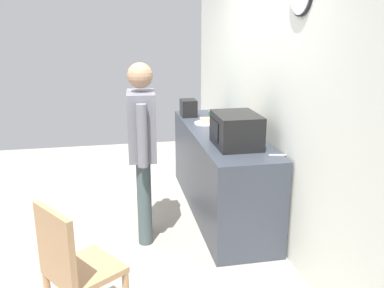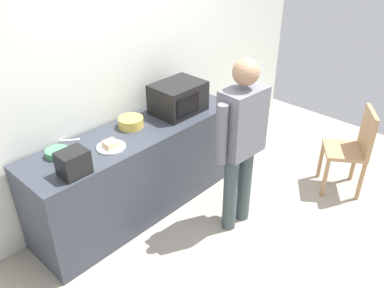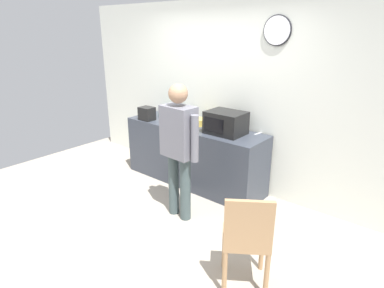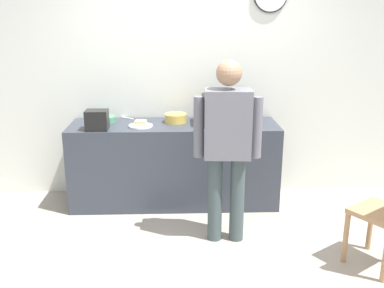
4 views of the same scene
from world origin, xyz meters
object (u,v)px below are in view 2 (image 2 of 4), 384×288
Objects in this scene: salad_bowl at (57,153)px; spoon_utensil at (70,140)px; person_standing at (241,136)px; fork_utensil at (183,93)px; wooden_chair at (353,147)px; microwave at (178,98)px; sandwich_plate at (111,146)px; toaster at (73,163)px; cereal_bowl at (131,122)px.

salad_bowl reaches higher than spoon_utensil.
spoon_utensil is (0.21, 0.14, -0.03)m from salad_bowl.
person_standing is (1.19, -0.98, 0.04)m from salad_bowl.
fork_utensil is 0.18× the size of wooden_chair.
person_standing reaches higher than wooden_chair.
microwave is 2.03× the size of sandwich_plate.
wooden_chair is at bearing -31.92° from salad_bowl.
person_standing reaches higher than sandwich_plate.
toaster is at bearing 152.22° from person_standing.
cereal_bowl is 0.84m from toaster.
toaster is at bearing -97.81° from salad_bowl.
sandwich_plate reaches higher than fork_utensil.
salad_bowl reaches higher than fork_utensil.
cereal_bowl is at bearing -19.68° from spoon_utensil.
wooden_chair is at bearing -32.25° from sandwich_plate.
microwave is 2.27× the size of toaster.
sandwich_plate is 1.12× the size of toaster.
cereal_bowl is 1.37× the size of fork_utensil.
wooden_chair reaches higher than fork_utensil.
spoon_utensil is at bearing 34.84° from salad_bowl.
fork_utensil is at bearing 16.06° from sandwich_plate.
spoon_utensil is (-1.07, 0.28, -0.15)m from microwave.
salad_bowl is (-1.27, 0.14, -0.12)m from microwave.
wooden_chair is at bearing -36.68° from spoon_utensil.
toaster reaches higher than salad_bowl.
sandwich_plate is (-0.90, -0.08, -0.13)m from microwave.
toaster is at bearing 154.44° from wooden_chair.
spoon_utensil is 0.10× the size of person_standing.
toaster is at bearing -160.16° from cereal_bowl.
sandwich_plate is 1.12m from person_standing.
toaster is (-0.42, -0.11, 0.08)m from sandwich_plate.
microwave is at bearing 84.42° from person_standing.
salad_bowl is at bearing -175.13° from fork_utensil.
wooden_chair is at bearing -23.26° from person_standing.
salad_bowl is at bearing 149.89° from sandwich_plate.
sandwich_plate is at bearing 147.75° from wooden_chair.
person_standing is at bearing -43.19° from sandwich_plate.
microwave reaches higher than cereal_bowl.
salad_bowl is at bearing 82.19° from toaster.
microwave is 1.88m from wooden_chair.
sandwich_plate is 0.40m from spoon_utensil.
sandwich_plate is 1.06× the size of cereal_bowl.
cereal_bowl is 0.57m from spoon_utensil.
salad_bowl is 0.84× the size of toaster.
cereal_bowl is 2.28m from wooden_chair.
spoon_utensil is 1.50m from person_standing.
person_standing is at bearing 156.74° from wooden_chair.
spoon_utensil is 0.18× the size of wooden_chair.
cereal_bowl reaches higher than wooden_chair.
salad_bowl is 0.11× the size of person_standing.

